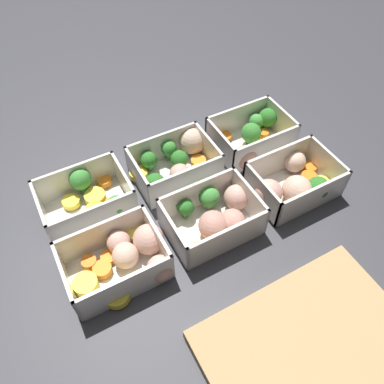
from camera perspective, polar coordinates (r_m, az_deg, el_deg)
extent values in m
plane|color=#38383D|center=(0.66, 0.00, -1.19)|extent=(4.00, 4.00, 0.00)
cube|color=silver|center=(0.76, 8.71, 7.11)|extent=(0.15, 0.11, 0.00)
cube|color=silver|center=(0.77, 6.87, 10.96)|extent=(0.15, 0.01, 0.06)
cube|color=silver|center=(0.72, 11.23, 6.33)|extent=(0.15, 0.00, 0.06)
cube|color=silver|center=(0.78, 13.31, 10.27)|extent=(0.01, 0.11, 0.06)
cube|color=silver|center=(0.71, 4.27, 7.01)|extent=(0.01, 0.11, 0.06)
cylinder|color=yellow|center=(0.75, 10.61, 6.63)|extent=(0.05, 0.05, 0.01)
cylinder|color=orange|center=(0.76, 4.97, 8.41)|extent=(0.04, 0.04, 0.01)
cylinder|color=#407A37|center=(0.80, 11.24, 9.90)|extent=(0.01, 0.01, 0.01)
sphere|color=#2D7228|center=(0.79, 11.47, 11.05)|extent=(0.04, 0.04, 0.04)
cylinder|color=#519448|center=(0.79, 9.60, 9.58)|extent=(0.01, 0.01, 0.01)
sphere|color=#42933D|center=(0.78, 9.77, 10.58)|extent=(0.03, 0.03, 0.03)
cylinder|color=orange|center=(0.78, 10.81, 8.66)|extent=(0.02, 0.02, 0.01)
sphere|color=tan|center=(0.70, 8.09, 5.32)|extent=(0.06, 0.06, 0.04)
cylinder|color=#49883F|center=(0.76, 8.80, 7.72)|extent=(0.01, 0.01, 0.01)
sphere|color=#388433|center=(0.75, 9.00, 8.90)|extent=(0.04, 0.04, 0.04)
cylinder|color=yellow|center=(0.77, 13.29, 7.37)|extent=(0.05, 0.05, 0.01)
cube|color=silver|center=(0.70, -2.61, 2.69)|extent=(0.15, 0.11, 0.00)
cube|color=silver|center=(0.71, -4.53, 6.90)|extent=(0.15, 0.01, 0.06)
cube|color=silver|center=(0.65, -0.70, 1.52)|extent=(0.15, 0.00, 0.06)
cube|color=silver|center=(0.70, 2.48, 6.33)|extent=(0.01, 0.11, 0.06)
cube|color=silver|center=(0.66, -8.17, 2.18)|extent=(0.01, 0.11, 0.06)
cylinder|color=#407A37|center=(0.71, -6.48, 3.89)|extent=(0.01, 0.01, 0.01)
sphere|color=#2D7228|center=(0.69, -6.61, 4.90)|extent=(0.03, 0.03, 0.03)
cylinder|color=orange|center=(0.71, 0.99, 4.63)|extent=(0.04, 0.04, 0.01)
sphere|color=#D19E8C|center=(0.67, -2.16, 2.52)|extent=(0.05, 0.05, 0.04)
cylinder|color=#407A37|center=(0.67, -5.49, 0.36)|extent=(0.01, 0.01, 0.01)
sphere|color=#2D7228|center=(0.65, -5.62, 1.43)|extent=(0.03, 0.03, 0.03)
sphere|color=beige|center=(0.72, 0.05, 7.81)|extent=(0.05, 0.05, 0.05)
cylinder|color=#DBC647|center=(0.69, 0.95, 2.85)|extent=(0.04, 0.04, 0.02)
cylinder|color=yellow|center=(0.70, -8.14, 2.75)|extent=(0.05, 0.05, 0.01)
cylinder|color=#407A37|center=(0.70, -1.86, 3.85)|extent=(0.01, 0.01, 0.02)
sphere|color=#2D7228|center=(0.68, -1.91, 5.05)|extent=(0.03, 0.03, 0.03)
cylinder|color=#49883F|center=(0.72, -3.47, 5.53)|extent=(0.01, 0.01, 0.02)
sphere|color=#388433|center=(0.71, -3.55, 6.65)|extent=(0.03, 0.03, 0.03)
cube|color=silver|center=(0.67, -15.40, -2.46)|extent=(0.15, 0.11, 0.00)
cube|color=silver|center=(0.68, -17.21, 1.98)|extent=(0.15, 0.01, 0.06)
cube|color=silver|center=(0.62, -14.50, -4.12)|extent=(0.15, 0.00, 0.06)
cube|color=silver|center=(0.66, -10.20, 1.37)|extent=(0.01, 0.11, 0.06)
cube|color=silver|center=(0.65, -21.71, -3.22)|extent=(0.01, 0.11, 0.06)
cylinder|color=orange|center=(0.66, -13.21, -1.99)|extent=(0.04, 0.04, 0.01)
cylinder|color=orange|center=(0.70, -13.21, 1.62)|extent=(0.04, 0.04, 0.01)
cylinder|color=yellow|center=(0.68, -17.91, -1.45)|extent=(0.04, 0.04, 0.01)
cylinder|color=yellow|center=(0.67, -14.50, -0.83)|extent=(0.05, 0.05, 0.02)
cylinder|color=#519448|center=(0.65, -11.21, -2.96)|extent=(0.01, 0.01, 0.02)
sphere|color=#42933D|center=(0.63, -11.48, -1.90)|extent=(0.03, 0.03, 0.03)
cylinder|color=#519448|center=(0.69, -16.26, 0.63)|extent=(0.01, 0.01, 0.02)
sphere|color=#42933D|center=(0.67, -16.69, 1.89)|extent=(0.04, 0.04, 0.04)
cylinder|color=yellow|center=(0.65, -14.41, -3.09)|extent=(0.05, 0.05, 0.02)
cube|color=silver|center=(0.70, 14.82, 0.31)|extent=(0.15, 0.11, 0.00)
cube|color=silver|center=(0.70, 12.81, 4.62)|extent=(0.15, 0.00, 0.06)
cube|color=silver|center=(0.66, 17.96, -1.03)|extent=(0.15, 0.01, 0.06)
cube|color=silver|center=(0.72, 19.65, 3.87)|extent=(0.01, 0.11, 0.06)
cube|color=silver|center=(0.64, 10.46, -0.35)|extent=(0.01, 0.11, 0.06)
cylinder|color=orange|center=(0.71, 17.33, 1.99)|extent=(0.04, 0.04, 0.02)
cylinder|color=orange|center=(0.65, 12.62, -2.57)|extent=(0.02, 0.02, 0.01)
sphere|color=#D19E8C|center=(0.65, 11.58, -0.10)|extent=(0.06, 0.06, 0.05)
sphere|color=beige|center=(0.66, 15.66, 0.33)|extent=(0.06, 0.06, 0.05)
cylinder|color=#407A37|center=(0.69, 18.20, -0.46)|extent=(0.01, 0.01, 0.01)
sphere|color=#2D7228|center=(0.68, 18.62, 0.63)|extent=(0.04, 0.04, 0.04)
sphere|color=beige|center=(0.72, 15.43, 4.48)|extent=(0.05, 0.05, 0.04)
cylinder|color=#DBC647|center=(0.71, 19.13, 1.13)|extent=(0.04, 0.04, 0.01)
cylinder|color=orange|center=(0.74, 17.52, 3.57)|extent=(0.04, 0.04, 0.01)
cube|color=silver|center=(0.63, 2.92, -5.30)|extent=(0.15, 0.11, 0.00)
cube|color=silver|center=(0.63, 0.72, -0.49)|extent=(0.15, 0.00, 0.06)
cube|color=silver|center=(0.58, 5.55, -7.27)|extent=(0.15, 0.01, 0.06)
cube|color=silver|center=(0.63, 8.57, -1.21)|extent=(0.01, 0.11, 0.06)
cube|color=silver|center=(0.58, -2.98, -6.44)|extent=(0.01, 0.11, 0.06)
sphere|color=tan|center=(0.61, 6.11, -4.53)|extent=(0.05, 0.05, 0.04)
cylinder|color=#519448|center=(0.65, 2.58, -1.82)|extent=(0.01, 0.01, 0.01)
sphere|color=#42933D|center=(0.63, 2.64, -0.75)|extent=(0.04, 0.04, 0.04)
sphere|color=tan|center=(0.60, 3.23, -5.06)|extent=(0.07, 0.07, 0.05)
cylinder|color=#407A37|center=(0.63, -1.01, -3.25)|extent=(0.01, 0.01, 0.01)
sphere|color=#2D7228|center=(0.62, -1.03, -2.33)|extent=(0.03, 0.03, 0.03)
cylinder|color=orange|center=(0.60, 1.11, -8.88)|extent=(0.04, 0.04, 0.01)
sphere|color=#D19E8C|center=(0.64, 6.82, -0.79)|extent=(0.05, 0.05, 0.04)
cube|color=silver|center=(0.60, -11.31, -11.56)|extent=(0.15, 0.11, 0.00)
cube|color=silver|center=(0.60, -13.47, -6.43)|extent=(0.15, 0.00, 0.06)
cube|color=silver|center=(0.55, -9.85, -14.28)|extent=(0.15, 0.01, 0.06)
cube|color=silver|center=(0.58, -5.26, -7.44)|extent=(0.01, 0.11, 0.06)
cube|color=silver|center=(0.57, -18.45, -12.84)|extent=(0.01, 0.11, 0.06)
cylinder|color=yellow|center=(0.58, -15.87, -13.41)|extent=(0.05, 0.05, 0.02)
sphere|color=#D19E8C|center=(0.59, -6.63, -7.16)|extent=(0.05, 0.05, 0.05)
sphere|color=beige|center=(0.58, -10.10, -9.51)|extent=(0.05, 0.05, 0.04)
cylinder|color=yellow|center=(0.57, -11.38, -15.15)|extent=(0.05, 0.05, 0.01)
cylinder|color=orange|center=(0.60, -15.37, -10.32)|extent=(0.03, 0.03, 0.01)
cylinder|color=orange|center=(0.59, -13.47, -11.39)|extent=(0.03, 0.03, 0.01)
sphere|color=#D19E8C|center=(0.57, -4.90, -11.48)|extent=(0.04, 0.04, 0.04)
cylinder|color=#DBC647|center=(0.62, -8.63, -6.25)|extent=(0.04, 0.04, 0.02)
cylinder|color=orange|center=(0.60, -12.57, -9.63)|extent=(0.03, 0.03, 0.01)
sphere|color=#D19E8C|center=(0.60, -11.13, -7.51)|extent=(0.05, 0.05, 0.04)
cube|color=tan|center=(0.56, 17.15, -21.14)|extent=(0.28, 0.18, 0.02)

